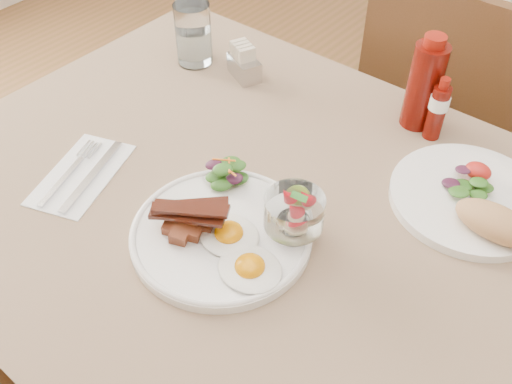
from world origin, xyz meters
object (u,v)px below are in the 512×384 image
object	(u,v)px
ketchup_bottle	(424,85)
sugar_caddy	(244,63)
hot_sauce_bottle	(438,109)
table	(295,259)
main_plate	(221,234)
second_plate	(476,202)
fruit_cup	(294,212)
water_glass	(194,37)
chair_far	(449,133)

from	to	relation	value
ketchup_bottle	sugar_caddy	size ratio (longest dim) A/B	2.03
ketchup_bottle	hot_sauce_bottle	size ratio (longest dim) A/B	1.46
table	hot_sauce_bottle	distance (m)	0.37
main_plate	second_plate	world-z (taller)	second_plate
second_plate	fruit_cup	bearing A→B (deg)	-128.07
main_plate	sugar_caddy	size ratio (longest dim) A/B	3.10
table	hot_sauce_bottle	bearing A→B (deg)	79.62
fruit_cup	second_plate	bearing A→B (deg)	51.93
second_plate	water_glass	world-z (taller)	water_glass
table	sugar_caddy	distance (m)	0.45
table	ketchup_bottle	size ratio (longest dim) A/B	7.27
table	main_plate	xyz separation A→B (m)	(-0.07, -0.10, 0.10)
main_plate	sugar_caddy	xyz separation A→B (m)	(-0.26, 0.37, 0.02)
hot_sauce_bottle	sugar_caddy	xyz separation A→B (m)	(-0.40, -0.06, -0.03)
sugar_caddy	hot_sauce_bottle	bearing A→B (deg)	32.96
chair_far	hot_sauce_bottle	size ratio (longest dim) A/B	7.45
water_glass	table	bearing A→B (deg)	-28.53
fruit_cup	hot_sauce_bottle	xyz separation A→B (m)	(0.05, 0.37, -0.01)
ketchup_bottle	hot_sauce_bottle	distance (m)	0.05
fruit_cup	main_plate	bearing A→B (deg)	-145.05
chair_far	main_plate	world-z (taller)	chair_far
chair_far	fruit_cup	size ratio (longest dim) A/B	10.27
ketchup_bottle	hot_sauce_bottle	xyz separation A→B (m)	(0.04, -0.02, -0.03)
hot_sauce_bottle	main_plate	bearing A→B (deg)	-107.39
hot_sauce_bottle	water_glass	world-z (taller)	water_glass
sugar_caddy	water_glass	bearing A→B (deg)	-145.94
table	water_glass	distance (m)	0.54
chair_far	sugar_caddy	size ratio (longest dim) A/B	10.31
fruit_cup	second_plate	xyz separation A→B (m)	(0.19, 0.24, -0.05)
table	fruit_cup	distance (m)	0.16
chair_far	water_glass	size ratio (longest dim) A/B	7.09
main_plate	ketchup_bottle	xyz separation A→B (m)	(0.09, 0.45, 0.08)
main_plate	water_glass	world-z (taller)	water_glass
main_plate	fruit_cup	xyz separation A→B (m)	(0.09, 0.06, 0.06)
ketchup_bottle	water_glass	world-z (taller)	ketchup_bottle
main_plate	second_plate	size ratio (longest dim) A/B	1.08
second_plate	ketchup_bottle	xyz separation A→B (m)	(-0.18, 0.15, 0.07)
table	second_plate	size ratio (longest dim) A/B	5.12
sugar_caddy	water_glass	xyz separation A→B (m)	(-0.12, -0.02, 0.03)
second_plate	hot_sauce_bottle	size ratio (longest dim) A/B	2.08
table	fruit_cup	xyz separation A→B (m)	(0.02, -0.04, 0.15)
table	sugar_caddy	bearing A→B (deg)	141.30
fruit_cup	hot_sauce_bottle	distance (m)	0.37
main_plate	fruit_cup	size ratio (longest dim) A/B	3.09
hot_sauce_bottle	water_glass	xyz separation A→B (m)	(-0.52, -0.09, -0.00)
hot_sauce_bottle	sugar_caddy	size ratio (longest dim) A/B	1.38
table	chair_far	distance (m)	0.68
ketchup_bottle	hot_sauce_bottle	world-z (taller)	ketchup_bottle
ketchup_bottle	sugar_caddy	distance (m)	0.37
ketchup_bottle	water_glass	xyz separation A→B (m)	(-0.48, -0.11, -0.03)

